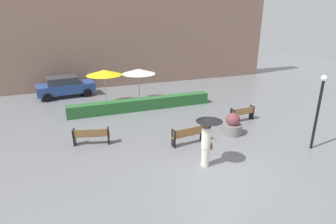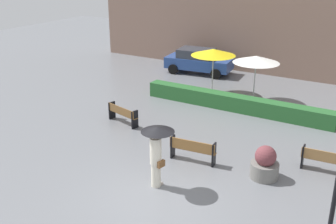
{
  "view_description": "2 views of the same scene",
  "coord_description": "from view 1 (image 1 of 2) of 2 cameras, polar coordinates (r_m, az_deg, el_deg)",
  "views": [
    {
      "loc": [
        -5.29,
        -8.56,
        5.99
      ],
      "look_at": [
        -0.12,
        4.98,
        0.88
      ],
      "focal_mm": 29.47,
      "sensor_mm": 36.0,
      "label": 1
    },
    {
      "loc": [
        6.21,
        -9.52,
        7.19
      ],
      "look_at": [
        -1.32,
        3.05,
        1.54
      ],
      "focal_mm": 43.71,
      "sensor_mm": 36.0,
      "label": 2
    }
  ],
  "objects": [
    {
      "name": "pedestrian_with_umbrella",
      "position": [
        11.28,
        8.15,
        -4.53
      ],
      "size": [
        1.08,
        1.08,
        2.16
      ],
      "color": "silver",
      "rests_on": "ground"
    },
    {
      "name": "hedge_strip",
      "position": [
        18.44,
        -5.45,
        1.62
      ],
      "size": [
        9.55,
        0.7,
        0.76
      ],
      "primitive_type": "cube",
      "color": "#28602D",
      "rests_on": "ground"
    },
    {
      "name": "lamp_post",
      "position": [
        14.16,
        28.78,
        1.41
      ],
      "size": [
        0.28,
        0.28,
        3.53
      ],
      "color": "black",
      "rests_on": "ground"
    },
    {
      "name": "patio_umbrella_yellow",
      "position": [
        19.25,
        -13.08,
        7.95
      ],
      "size": [
        2.39,
        2.39,
        2.51
      ],
      "color": "silver",
      "rests_on": "ground"
    },
    {
      "name": "patio_umbrella_white",
      "position": [
        19.7,
        -6.1,
        8.35
      ],
      "size": [
        2.37,
        2.37,
        2.43
      ],
      "color": "silver",
      "rests_on": "ground"
    },
    {
      "name": "bench_mid_center",
      "position": [
        13.47,
        4.31,
        -4.56
      ],
      "size": [
        1.77,
        0.5,
        0.88
      ],
      "color": "olive",
      "rests_on": "ground"
    },
    {
      "name": "planter_pot",
      "position": [
        14.92,
        13.2,
        -2.68
      ],
      "size": [
        0.97,
        0.97,
        1.18
      ],
      "color": "slate",
      "rests_on": "ground"
    },
    {
      "name": "bench_far_left",
      "position": [
        13.91,
        -15.6,
        -4.63
      ],
      "size": [
        1.78,
        0.77,
        0.82
      ],
      "color": "brown",
      "rests_on": "ground"
    },
    {
      "name": "parked_car",
      "position": [
        22.72,
        -20.56,
        5.01
      ],
      "size": [
        4.38,
        2.37,
        1.57
      ],
      "color": "#28478C",
      "rests_on": "ground"
    },
    {
      "name": "bench_far_right",
      "position": [
        16.95,
        15.18,
        -0.2
      ],
      "size": [
        1.6,
        0.48,
        0.84
      ],
      "color": "#9E7242",
      "rests_on": "ground"
    },
    {
      "name": "ground_plane",
      "position": [
        11.71,
        9.48,
        -11.65
      ],
      "size": [
        60.0,
        60.0,
        0.0
      ],
      "primitive_type": "plane",
      "color": "slate"
    },
    {
      "name": "building_facade",
      "position": [
        25.14,
        -9.14,
        16.92
      ],
      "size": [
        28.0,
        1.2,
        9.99
      ],
      "primitive_type": "cube",
      "color": "#846656",
      "rests_on": "ground"
    }
  ]
}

